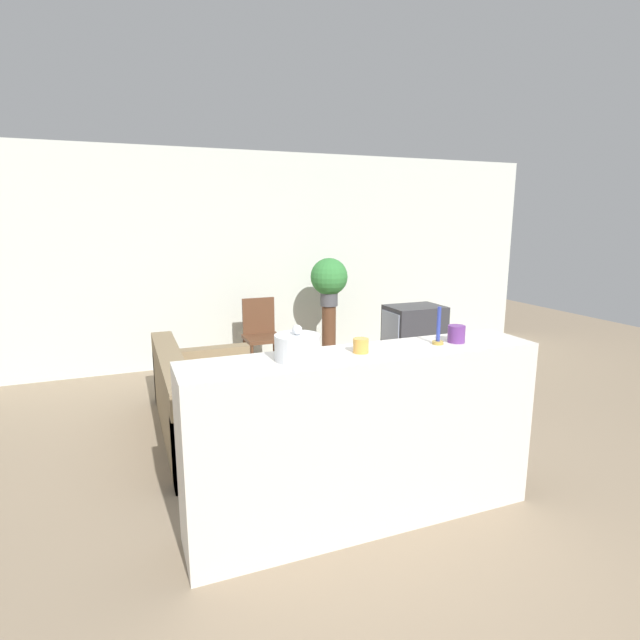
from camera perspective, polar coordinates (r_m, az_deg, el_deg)
The scene contains 13 objects.
ground_plane at distance 3.73m, azimuth 2.11°, elevation -18.61°, with size 14.00×14.00×0.00m, color gray.
wall_back at distance 6.53m, azimuth -10.14°, elevation 6.82°, with size 9.00×0.06×2.70m.
couch at distance 4.59m, azimuth -12.03°, elevation -9.33°, with size 0.98×1.98×0.73m.
tv_stand at distance 5.74m, azimuth 10.58°, elevation -5.13°, with size 0.76×0.57×0.48m.
television at distance 5.62m, azimuth 10.70°, elevation -0.63°, with size 0.62×0.45×0.44m.
wooden_chair at distance 6.08m, azimuth -6.70°, elevation -1.38°, with size 0.44×0.44×0.92m.
plant_stand at distance 6.39m, azimuth 1.02°, elevation -1.81°, with size 0.18×0.18×0.78m.
potted_plant at distance 6.26m, azimuth 1.04°, elevation 4.78°, with size 0.47×0.47×0.60m.
foreground_counter at distance 3.16m, azimuth 5.19°, elevation -13.32°, with size 2.21×0.44×1.10m.
decorative_bowl at distance 2.78m, azimuth -2.61°, elevation -3.09°, with size 0.26×0.26×0.20m.
candle_jar at distance 2.94m, azimuth 4.69°, elevation -2.93°, with size 0.09×0.09×0.09m.
candlestick at distance 3.20m, azimuth 13.37°, elevation -1.37°, with size 0.07×0.07×0.24m.
coffee_tin at distance 3.29m, azimuth 15.33°, elevation -1.54°, with size 0.11×0.11×0.11m.
Camera 1 is at (-1.31, -2.94, 1.88)m, focal length 28.00 mm.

